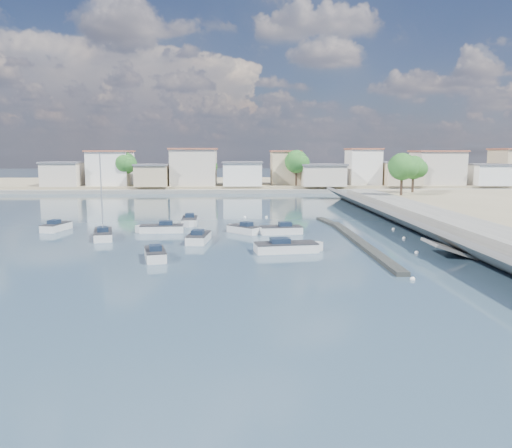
{
  "coord_description": "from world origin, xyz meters",
  "views": [
    {
      "loc": [
        -4.69,
        -37.3,
        8.83
      ],
      "look_at": [
        -2.97,
        14.18,
        1.4
      ],
      "focal_mm": 35.0,
      "sensor_mm": 36.0,
      "label": 1
    }
  ],
  "objects": [
    {
      "name": "motorboat_b",
      "position": [
        -8.74,
        11.89,
        0.38
      ],
      "size": [
        2.31,
        5.16,
        1.48
      ],
      "color": "silver",
      "rests_on": "ground"
    },
    {
      "name": "motorboat_c",
      "position": [
        -13.58,
        17.77,
        0.38
      ],
      "size": [
        5.35,
        2.12,
        1.48
      ],
      "color": "silver",
      "rests_on": "ground"
    },
    {
      "name": "ground",
      "position": [
        0.0,
        40.0,
        0.0
      ],
      "size": [
        400.0,
        400.0,
        0.0
      ],
      "primitive_type": "plane",
      "color": "#27414E",
      "rests_on": "ground"
    },
    {
      "name": "mooring_buoys",
      "position": [
        6.42,
        15.47,
        0.05
      ],
      "size": [
        17.34,
        34.21,
        0.37
      ],
      "color": "white",
      "rests_on": "ground"
    },
    {
      "name": "motorboat_g",
      "position": [
        -10.85,
        23.79,
        0.38
      ],
      "size": [
        2.1,
        5.35,
        1.48
      ],
      "color": "silver",
      "rests_on": "ground"
    },
    {
      "name": "far_shore_land",
      "position": [
        0.0,
        92.0,
        0.7
      ],
      "size": [
        160.0,
        40.0,
        1.4
      ],
      "primitive_type": "cube",
      "color": "gray",
      "rests_on": "ground"
    },
    {
      "name": "motorboat_h",
      "position": [
        -0.25,
        6.39,
        0.38
      ],
      "size": [
        6.31,
        2.97,
        1.48
      ],
      "color": "silver",
      "rests_on": "ground"
    },
    {
      "name": "sailboat",
      "position": [
        -18.83,
        14.15,
        0.42
      ],
      "size": [
        3.02,
        5.84,
        9.0
      ],
      "color": "silver",
      "rests_on": "ground"
    },
    {
      "name": "far_shore_quay",
      "position": [
        0.0,
        71.0,
        0.4
      ],
      "size": [
        160.0,
        2.5,
        0.8
      ],
      "primitive_type": "cube",
      "color": "slate",
      "rests_on": "ground"
    },
    {
      "name": "motorboat_a",
      "position": [
        -11.77,
        3.79,
        0.38
      ],
      "size": [
        2.48,
        4.55,
        1.48
      ],
      "color": "silver",
      "rests_on": "ground"
    },
    {
      "name": "breakwater",
      "position": [
        6.9,
        12.69,
        0.17
      ],
      "size": [
        2.0,
        31.02,
        0.35
      ],
      "color": "black",
      "rests_on": "ground"
    },
    {
      "name": "shore_trees",
      "position": [
        8.34,
        68.11,
        6.22
      ],
      "size": [
        74.56,
        38.32,
        7.92
      ],
      "color": "#38281E",
      "rests_on": "ground"
    },
    {
      "name": "motorboat_d",
      "position": [
        -0.41,
        16.38,
        0.38
      ],
      "size": [
        5.18,
        2.39,
        1.48
      ],
      "color": "silver",
      "rests_on": "ground"
    },
    {
      "name": "motorboat_e",
      "position": [
        -25.51,
        19.74,
        0.38
      ],
      "size": [
        2.44,
        4.73,
        1.48
      ],
      "color": "silver",
      "rests_on": "ground"
    },
    {
      "name": "far_town",
      "position": [
        10.71,
        76.92,
        4.93
      ],
      "size": [
        113.01,
        12.8,
        8.35
      ],
      "color": "beige",
      "rests_on": "far_shore_land"
    },
    {
      "name": "motorboat_f",
      "position": [
        -4.36,
        17.07,
        0.38
      ],
      "size": [
        3.89,
        3.9,
        1.48
      ],
      "color": "silver",
      "rests_on": "ground"
    },
    {
      "name": "seawall_walkway",
      "position": [
        18.5,
        13.0,
        0.9
      ],
      "size": [
        5.0,
        90.0,
        1.8
      ],
      "primitive_type": "cube",
      "color": "slate",
      "rests_on": "ground"
    }
  ]
}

